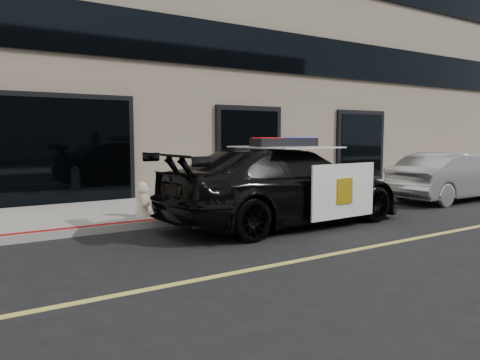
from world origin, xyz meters
TOP-DOWN VIEW (x-y plane):
  - ground at (0.00, 0.00)m, footprint 120.00×120.00m
  - sidewalk_n at (0.00, 5.25)m, footprint 60.00×3.50m
  - building_n at (0.00, 10.50)m, footprint 60.00×7.00m
  - police_car at (2.27, 2.38)m, footprint 2.75×5.66m
  - silver_sedan at (8.35, 2.52)m, footprint 1.51×4.13m
  - fire_hydrant at (-0.16, 4.08)m, footprint 0.33×0.46m

SIDE VIEW (x-z plane):
  - ground at x=0.00m, z-range 0.00..0.00m
  - sidewalk_n at x=0.00m, z-range 0.00..0.15m
  - fire_hydrant at x=-0.16m, z-range 0.13..0.86m
  - silver_sedan at x=8.35m, z-range 0.00..1.35m
  - police_car at x=2.27m, z-range -0.09..1.70m
  - building_n at x=0.00m, z-range 0.00..12.00m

